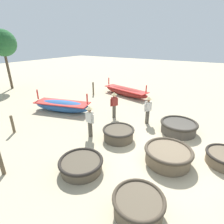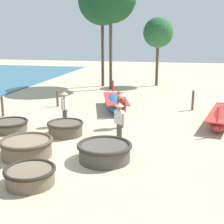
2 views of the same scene
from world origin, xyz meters
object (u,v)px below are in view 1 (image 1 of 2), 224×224
object	(u,v)px
coracle_nearest	(118,133)
mooring_post_shoreline	(13,124)
coracle_front_right	(179,127)
long_boat_blue_hull	(126,91)
tree_tall_back	(2,43)
fisherman_standing_left	(148,108)
long_boat_red_hull	(62,106)
coracle_tilted	(138,204)
coracle_far_right	(81,164)
mooring_post_inland	(1,162)
fisherman_crouching	(90,119)
coracle_beside_post	(168,155)
fisherman_with_hat	(114,103)
mooring_post_mid_beach	(93,88)

from	to	relation	value
coracle_nearest	mooring_post_shoreline	xyz separation A→B (m)	(-2.39, 5.11, 0.17)
coracle_front_right	long_boat_blue_hull	bearing A→B (deg)	50.84
tree_tall_back	fisherman_standing_left	bearing A→B (deg)	-91.57
long_boat_red_hull	tree_tall_back	xyz separation A→B (m)	(1.72, 9.24, 3.97)
long_boat_blue_hull	fisherman_standing_left	size ratio (longest dim) A/B	2.90
coracle_tilted	coracle_far_right	world-z (taller)	coracle_tilted
long_boat_blue_hull	mooring_post_inland	bearing A→B (deg)	-175.53
long_boat_blue_hull	mooring_post_shoreline	bearing A→B (deg)	168.64
fisherman_crouching	mooring_post_shoreline	size ratio (longest dim) A/B	1.70
long_boat_blue_hull	fisherman_standing_left	bearing A→B (deg)	-139.37
coracle_tilted	coracle_beside_post	bearing A→B (deg)	-1.66
long_boat_red_hull	fisherman_standing_left	size ratio (longest dim) A/B	2.57
mooring_post_shoreline	coracle_nearest	bearing A→B (deg)	-64.93
coracle_far_right	coracle_tilted	bearing A→B (deg)	-101.16
fisherman_standing_left	mooring_post_inland	bearing A→B (deg)	157.23
fisherman_with_hat	mooring_post_inland	bearing A→B (deg)	173.23
coracle_beside_post	fisherman_with_hat	distance (m)	5.00
coracle_tilted	long_boat_blue_hull	size ratio (longest dim) A/B	0.31
coracle_far_right	mooring_post_shoreline	world-z (taller)	mooring_post_shoreline
mooring_post_inland	tree_tall_back	distance (m)	14.61
coracle_nearest	long_boat_blue_hull	world-z (taller)	long_boat_blue_hull
coracle_beside_post	coracle_far_right	bearing A→B (deg)	129.66
coracle_front_right	mooring_post_inland	xyz separation A→B (m)	(-6.73, 4.74, 0.20)
mooring_post_shoreline	fisherman_with_hat	bearing A→B (deg)	-37.69
mooring_post_shoreline	tree_tall_back	distance (m)	11.39
coracle_far_right	coracle_front_right	bearing A→B (deg)	-25.94
coracle_tilted	fisherman_crouching	xyz separation A→B (m)	(2.70, 3.88, 0.64)
coracle_front_right	fisherman_standing_left	distance (m)	1.95
coracle_front_right	tree_tall_back	size ratio (longest dim) A/B	0.34
mooring_post_mid_beach	coracle_far_right	bearing A→B (deg)	-144.96
coracle_beside_post	mooring_post_inland	distance (m)	6.31
tree_tall_back	coracle_tilted	bearing A→B (deg)	-109.87
tree_tall_back	coracle_nearest	bearing A→B (deg)	-101.36
coracle_tilted	mooring_post_inland	world-z (taller)	mooring_post_inland
long_boat_blue_hull	tree_tall_back	distance (m)	12.52
mooring_post_mid_beach	tree_tall_back	distance (m)	9.72
coracle_front_right	fisherman_crouching	distance (m)	4.73
tree_tall_back	mooring_post_shoreline	bearing A→B (deg)	-119.60
mooring_post_mid_beach	mooring_post_inland	bearing A→B (deg)	-160.61
long_boat_red_hull	fisherman_crouching	xyz separation A→B (m)	(-1.70, -3.82, 0.55)
coracle_nearest	coracle_beside_post	world-z (taller)	coracle_beside_post
coracle_tilted	mooring_post_shoreline	bearing A→B (deg)	83.78
fisherman_with_hat	fisherman_standing_left	world-z (taller)	same
coracle_tilted	long_boat_red_hull	size ratio (longest dim) A/B	0.35
mooring_post_mid_beach	fisherman_crouching	bearing A→B (deg)	-143.47
coracle_front_right	long_boat_red_hull	xyz separation A→B (m)	(-1.13, 7.56, 0.07)
mooring_post_mid_beach	long_boat_blue_hull	bearing A→B (deg)	-63.56
coracle_nearest	coracle_far_right	xyz separation A→B (m)	(-2.71, 0.06, -0.06)
coracle_far_right	long_boat_red_hull	world-z (taller)	long_boat_red_hull
mooring_post_inland	long_boat_red_hull	bearing A→B (deg)	26.73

